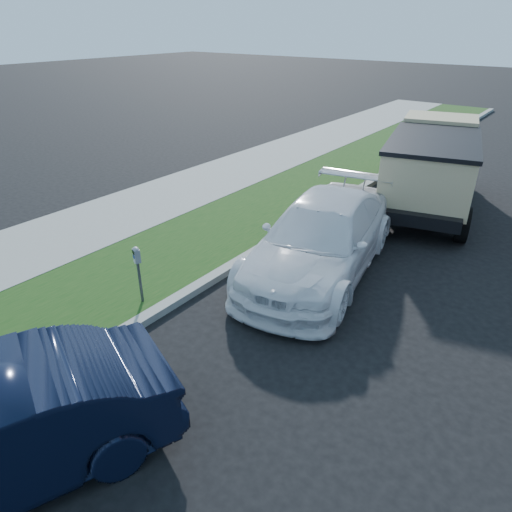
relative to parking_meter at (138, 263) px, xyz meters
The scene contains 5 objects.
ground 3.23m from the parking_meter, ahead, with size 120.00×120.00×0.00m, color black.
streetside 3.68m from the parking_meter, 135.18° to the left, with size 6.12×50.00×0.15m.
parking_meter is the anchor object (origin of this frame).
white_wagon 3.96m from the parking_meter, 58.73° to the left, with size 2.25×5.55×1.61m, color white.
dump_truck 9.27m from the parking_meter, 74.01° to the left, with size 3.54×6.26×2.32m.
Camera 1 is at (3.23, -5.19, 5.01)m, focal length 32.00 mm.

